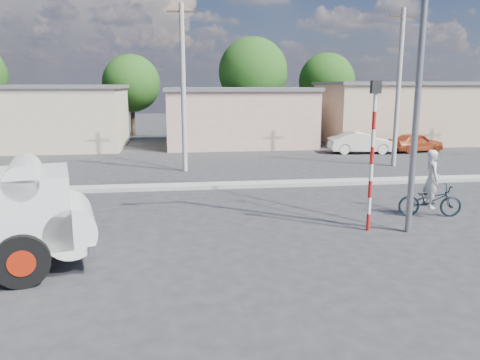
{
  "coord_description": "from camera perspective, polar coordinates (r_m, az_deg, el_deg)",
  "views": [
    {
      "loc": [
        -2.34,
        -11.19,
        4.25
      ],
      "look_at": [
        -0.42,
        3.1,
        1.3
      ],
      "focal_mm": 35.0,
      "sensor_mm": 36.0,
      "label": 1
    }
  ],
  "objects": [
    {
      "name": "streetlight",
      "position": [
        14.0,
        20.55,
        13.77
      ],
      "size": [
        2.34,
        0.22,
        9.0
      ],
      "color": "slate",
      "rests_on": "ground"
    },
    {
      "name": "tree_row",
      "position": [
        39.81,
        -7.72,
        12.3
      ],
      "size": [
        34.13,
        7.32,
        8.1
      ],
      "color": "#38281E",
      "rests_on": "ground"
    },
    {
      "name": "utility_poles",
      "position": [
        23.85,
        6.02,
        11.07
      ],
      "size": [
        35.4,
        0.24,
        8.0
      ],
      "color": "#99968E",
      "rests_on": "ground"
    },
    {
      "name": "car_red",
      "position": [
        32.1,
        20.64,
        4.32
      ],
      "size": [
        3.8,
        2.12,
        1.22
      ],
      "primitive_type": "imported",
      "rotation": [
        0.0,
        0.0,
        1.77
      ],
      "color": "#A53C1B",
      "rests_on": "ground"
    },
    {
      "name": "traffic_pole",
      "position": [
        13.94,
        15.87,
        4.3
      ],
      "size": [
        0.28,
        0.18,
        4.36
      ],
      "color": "red",
      "rests_on": "ground"
    },
    {
      "name": "median",
      "position": [
        19.78,
        -0.68,
        -0.6
      ],
      "size": [
        40.0,
        0.8,
        0.16
      ],
      "primitive_type": "cube",
      "color": "#99968E",
      "rests_on": "ground"
    },
    {
      "name": "building_row",
      "position": [
        33.43,
        -1.74,
        7.94
      ],
      "size": [
        37.8,
        7.3,
        4.44
      ],
      "color": "#C3B693",
      "rests_on": "ground"
    },
    {
      "name": "ground_plane",
      "position": [
        12.2,
        3.96,
        -8.86
      ],
      "size": [
        120.0,
        120.0,
        0.0
      ],
      "primitive_type": "plane",
      "color": "#28282B",
      "rests_on": "ground"
    },
    {
      "name": "car_cream",
      "position": [
        30.4,
        14.54,
        4.43
      ],
      "size": [
        4.14,
        1.75,
        1.33
      ],
      "primitive_type": "imported",
      "rotation": [
        0.0,
        0.0,
        1.48
      ],
      "color": "silver",
      "rests_on": "ground"
    },
    {
      "name": "bicycle",
      "position": [
        16.51,
        22.15,
        -2.32
      ],
      "size": [
        2.12,
        1.07,
        1.07
      ],
      "primitive_type": "imported",
      "rotation": [
        0.0,
        0.0,
        1.39
      ],
      "color": "black",
      "rests_on": "ground"
    },
    {
      "name": "cyclist",
      "position": [
        16.42,
        22.26,
        -0.91
      ],
      "size": [
        0.57,
        0.76,
        1.9
      ],
      "primitive_type": "imported",
      "rotation": [
        0.0,
        0.0,
        1.39
      ],
      "color": "silver",
      "rests_on": "ground"
    }
  ]
}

